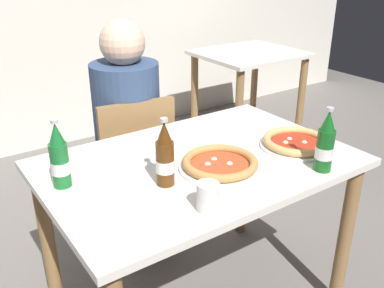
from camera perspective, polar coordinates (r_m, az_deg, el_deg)
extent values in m
cube|color=silver|center=(1.70, 0.96, -2.57)|extent=(1.20, 0.80, 0.03)
cylinder|color=olive|center=(2.03, 19.53, -11.55)|extent=(0.06, 0.06, 0.72)
cylinder|color=olive|center=(1.98, -18.42, -12.54)|extent=(0.06, 0.06, 0.72)
cylinder|color=olive|center=(2.41, 6.69, -4.22)|extent=(0.06, 0.06, 0.72)
cube|color=olive|center=(2.37, -8.35, -2.91)|extent=(0.45, 0.45, 0.04)
cube|color=olive|center=(2.12, -7.12, 0.38)|extent=(0.38, 0.09, 0.40)
cylinder|color=olive|center=(2.67, -5.79, -4.99)|extent=(0.04, 0.04, 0.41)
cylinder|color=olive|center=(2.59, -12.86, -6.54)|extent=(0.04, 0.04, 0.41)
cylinder|color=olive|center=(2.40, -2.80, -8.56)|extent=(0.04, 0.04, 0.41)
cylinder|color=olive|center=(2.31, -10.67, -10.48)|extent=(0.04, 0.04, 0.41)
cube|color=#2D3342|center=(2.46, -7.85, -7.35)|extent=(0.32, 0.28, 0.45)
cylinder|color=#33476B|center=(2.24, -8.56, 3.63)|extent=(0.34, 0.34, 0.55)
sphere|color=beige|center=(2.14, -9.19, 13.06)|extent=(0.22, 0.22, 0.22)
cube|color=silver|center=(3.60, 7.62, 11.73)|extent=(0.80, 0.70, 0.03)
cylinder|color=olive|center=(3.28, 6.17, 3.71)|extent=(0.06, 0.06, 0.72)
cylinder|color=olive|center=(3.74, 14.19, 5.69)|extent=(0.06, 0.06, 0.72)
cylinder|color=olive|center=(3.71, 0.35, 6.32)|extent=(0.06, 0.06, 0.72)
cylinder|color=olive|center=(4.12, 8.20, 7.91)|extent=(0.06, 0.06, 0.72)
cylinder|color=white|center=(1.63, 3.69, -3.13)|extent=(0.31, 0.31, 0.01)
cylinder|color=#CC4723|center=(1.62, 3.70, -2.78)|extent=(0.22, 0.22, 0.01)
torus|color=#B78447|center=(1.62, 3.71, -2.44)|extent=(0.29, 0.29, 0.03)
sphere|color=silver|center=(1.62, 2.08, -2.77)|extent=(0.02, 0.02, 0.02)
sphere|color=silver|center=(1.63, 5.00, -2.71)|extent=(0.02, 0.02, 0.02)
sphere|color=silver|center=(1.66, 2.93, -2.12)|extent=(0.02, 0.02, 0.02)
cylinder|color=white|center=(1.85, 13.52, -0.25)|extent=(0.30, 0.30, 0.01)
cylinder|color=#AD2D19|center=(1.85, 13.55, 0.06)|extent=(0.21, 0.21, 0.01)
torus|color=tan|center=(1.84, 13.59, 0.37)|extent=(0.27, 0.27, 0.03)
sphere|color=silver|center=(1.84, 12.24, 0.08)|extent=(0.02, 0.02, 0.02)
sphere|color=silver|center=(1.86, 14.60, 0.12)|extent=(0.02, 0.02, 0.02)
sphere|color=silver|center=(1.88, 12.74, 0.57)|extent=(0.02, 0.02, 0.02)
cylinder|color=#196B2D|center=(1.55, -17.00, -2.67)|extent=(0.06, 0.06, 0.16)
cone|color=#196B2D|center=(1.50, -17.54, 1.34)|extent=(0.05, 0.05, 0.07)
cylinder|color=#B7B7BC|center=(1.48, -17.75, 2.89)|extent=(0.03, 0.03, 0.01)
cylinder|color=white|center=(1.55, -16.96, -2.94)|extent=(0.07, 0.07, 0.04)
cylinder|color=#512D0F|center=(1.49, -3.57, -2.58)|extent=(0.06, 0.06, 0.16)
cone|color=#512D0F|center=(1.44, -3.69, 1.59)|extent=(0.05, 0.05, 0.07)
cylinder|color=#B7B7BC|center=(1.43, -3.73, 3.20)|extent=(0.03, 0.03, 0.01)
cylinder|color=white|center=(1.50, -3.56, -2.85)|extent=(0.07, 0.07, 0.04)
cylinder|color=#14591E|center=(1.66, 17.08, -0.82)|extent=(0.06, 0.06, 0.16)
cone|color=#14591E|center=(1.61, 17.58, 2.97)|extent=(0.05, 0.05, 0.07)
cylinder|color=#B7B7BC|center=(1.60, 17.78, 4.42)|extent=(0.03, 0.03, 0.01)
cylinder|color=white|center=(1.66, 17.05, -1.07)|extent=(0.07, 0.07, 0.04)
cube|color=white|center=(1.87, -4.29, 0.54)|extent=(0.22, 0.22, 0.00)
cube|color=silver|center=(1.88, -3.77, 0.80)|extent=(0.03, 0.19, 0.00)
cube|color=silver|center=(1.86, -4.82, 0.52)|extent=(0.07, 0.17, 0.00)
cylinder|color=white|center=(1.36, 2.10, -6.98)|extent=(0.07, 0.07, 0.09)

